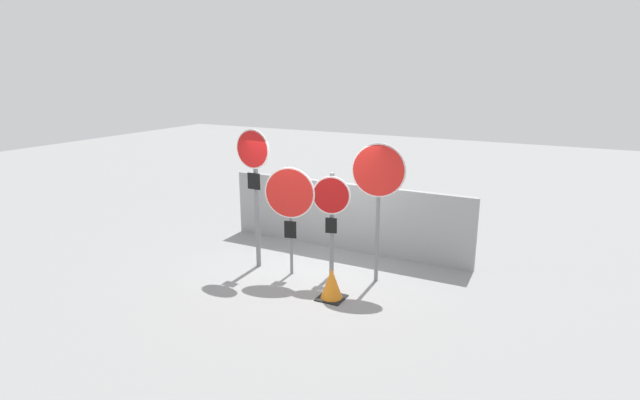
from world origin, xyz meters
TOP-DOWN VIEW (x-y plane):
  - ground_plane at (0.00, 0.00)m, footprint 40.00×40.00m
  - fence_back at (0.00, 1.37)m, footprint 5.44×0.12m
  - stop_sign_0 at (-1.12, -0.34)m, footprint 0.74×0.16m
  - stop_sign_1 at (-0.33, -0.38)m, footprint 0.93×0.25m
  - stop_sign_2 at (0.40, -0.14)m, footprint 0.69×0.22m
  - stop_sign_3 at (1.21, 0.04)m, footprint 0.94×0.22m
  - traffic_cone_0 at (0.80, -0.94)m, footprint 0.44×0.44m

SIDE VIEW (x-z plane):
  - ground_plane at x=0.00m, z-range 0.00..0.00m
  - traffic_cone_0 at x=0.80m, z-range 0.00..0.54m
  - fence_back at x=0.00m, z-range 0.00..1.45m
  - stop_sign_2 at x=0.40m, z-range 0.35..2.33m
  - stop_sign_1 at x=-0.33m, z-range 0.45..2.52m
  - stop_sign_0 at x=-1.12m, z-range 0.49..3.20m
  - stop_sign_3 at x=1.21m, z-range 0.61..3.17m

